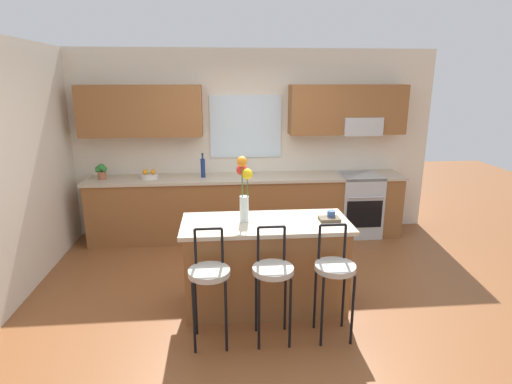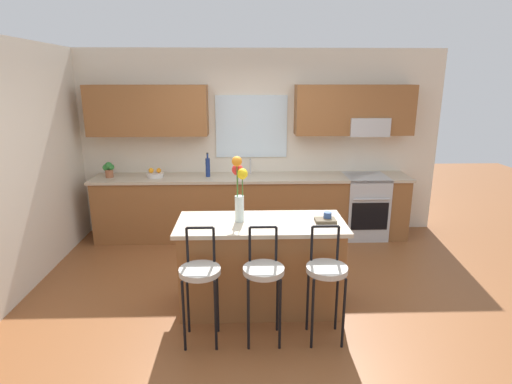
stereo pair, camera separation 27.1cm
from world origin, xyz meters
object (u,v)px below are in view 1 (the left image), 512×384
bar_stool_far (335,272)px  bar_stool_near (209,277)px  bottle_olive_oil (203,168)px  kitchen_island (265,264)px  cookbook (329,219)px  bar_stool_middle (273,275)px  flower_vase (244,185)px  mug_ceramic (331,215)px  oven_range (358,204)px  fruit_bowl_oranges (149,175)px  potted_plant_small (101,171)px

bar_stool_far → bar_stool_near: bearing=180.0°
bar_stool_near → bottle_olive_oil: bottle_olive_oil is taller
kitchen_island → bar_stool_far: (0.55, -0.57, 0.17)m
cookbook → bottle_olive_oil: size_ratio=0.58×
bar_stool_middle → flower_vase: (-0.21, 0.60, 0.66)m
flower_vase → mug_ceramic: (0.87, -0.02, -0.33)m
flower_vase → oven_range: bearing=46.4°
oven_range → kitchen_island: 2.53m
bar_stool_far → bar_stool_middle: bearing=180.0°
mug_ceramic → fruit_bowl_oranges: size_ratio=0.37×
bar_stool_near → fruit_bowl_oranges: size_ratio=4.34×
flower_vase → potted_plant_small: (-1.88, 1.94, -0.25)m
cookbook → mug_ceramic: bearing=50.8°
kitchen_island → cookbook: cookbook is taller
bar_stool_near → mug_ceramic: (1.21, 0.58, 0.33)m
kitchen_island → potted_plant_small: potted_plant_small is taller
bar_stool_middle → flower_vase: flower_vase is taller
bar_stool_far → fruit_bowl_oranges: (-1.99, 2.54, 0.33)m
bar_stool_far → mug_ceramic: size_ratio=11.58×
flower_vase → potted_plant_small: size_ratio=2.98×
cookbook → fruit_bowl_oranges: bearing=136.1°
cookbook → bottle_olive_oil: bearing=123.4°
bar_stool_far → potted_plant_small: size_ratio=4.72×
kitchen_island → mug_ceramic: mug_ceramic is taller
bar_stool_near → fruit_bowl_oranges: fruit_bowl_oranges is taller
fruit_bowl_oranges → potted_plant_small: potted_plant_small is taller
kitchen_island → potted_plant_small: bearing=136.7°
potted_plant_small → bar_stool_near: bearing=-58.8°
flower_vase → cookbook: flower_vase is taller
mug_ceramic → cookbook: 0.05m
bar_stool_middle → mug_ceramic: (0.66, 0.58, 0.33)m
bottle_olive_oil → bar_stool_middle: bearing=-75.0°
mug_ceramic → bar_stool_far: bearing=-100.6°
mug_ceramic → fruit_bowl_oranges: 2.87m
flower_vase → cookbook: (0.84, -0.05, -0.36)m
bar_stool_middle → bottle_olive_oil: (-0.68, 2.54, 0.43)m
oven_range → cookbook: size_ratio=4.60×
oven_range → bar_stool_middle: bar_stool_middle is taller
flower_vase → fruit_bowl_oranges: bearing=122.3°
mug_ceramic → potted_plant_small: size_ratio=0.41×
bar_stool_far → bottle_olive_oil: bottle_olive_oil is taller
cookbook → bottle_olive_oil: bottle_olive_oil is taller
bar_stool_near → flower_vase: flower_vase is taller
bar_stool_near → bottle_olive_oil: 2.58m
kitchen_island → potted_plant_small: (-2.09, 1.97, 0.58)m
oven_range → bar_stool_far: size_ratio=0.88×
kitchen_island → bar_stool_near: 0.81m
flower_vase → fruit_bowl_oranges: size_ratio=2.74×
mug_ceramic → bottle_olive_oil: size_ratio=0.26×
bar_stool_middle → cookbook: size_ratio=5.21×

